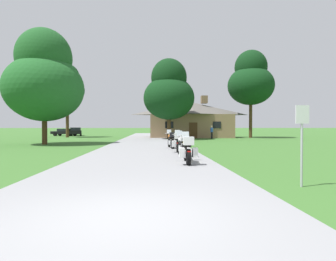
{
  "coord_description": "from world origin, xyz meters",
  "views": [
    {
      "loc": [
        0.5,
        -4.73,
        1.59
      ],
      "look_at": [
        2.01,
        21.92,
        1.19
      ],
      "focal_mm": 29.8,
      "sensor_mm": 36.0,
      "label": 1
    }
  ],
  "objects_px": {
    "metal_signpost_roadside": "(302,135)",
    "tree_left_far": "(67,86)",
    "bystander_blue_shirt_near_lodge": "(212,131)",
    "tree_by_lodge_front": "(169,92)",
    "motorcycle_yellow_nearest_to_camera": "(187,150)",
    "tree_left_near": "(44,79)",
    "parked_black_sedan_far_left": "(65,132)",
    "tree_right_of_lodge": "(251,80)",
    "parked_black_suv_far_left": "(75,131)",
    "motorcycle_white_second_in_row": "(182,145)",
    "motorcycle_orange_farthest_in_row": "(171,140)",
    "motorcycle_yellow_third_in_row": "(178,143)"
  },
  "relations": [
    {
      "from": "metal_signpost_roadside",
      "to": "tree_left_far",
      "type": "relative_size",
      "value": 0.2
    },
    {
      "from": "bystander_blue_shirt_near_lodge",
      "to": "tree_by_lodge_front",
      "type": "height_order",
      "value": "tree_by_lodge_front"
    },
    {
      "from": "motorcycle_yellow_nearest_to_camera",
      "to": "tree_left_near",
      "type": "xyz_separation_m",
      "value": [
        -10.9,
        13.67,
        5.11
      ]
    },
    {
      "from": "bystander_blue_shirt_near_lodge",
      "to": "tree_left_far",
      "type": "height_order",
      "value": "tree_left_far"
    },
    {
      "from": "metal_signpost_roadside",
      "to": "parked_black_sedan_far_left",
      "type": "relative_size",
      "value": 0.49
    },
    {
      "from": "tree_right_of_lodge",
      "to": "metal_signpost_roadside",
      "type": "bearing_deg",
      "value": -107.47
    },
    {
      "from": "tree_left_far",
      "to": "tree_right_of_lodge",
      "type": "bearing_deg",
      "value": -6.09
    },
    {
      "from": "bystander_blue_shirt_near_lodge",
      "to": "parked_black_suv_far_left",
      "type": "height_order",
      "value": "bystander_blue_shirt_near_lodge"
    },
    {
      "from": "tree_right_of_lodge",
      "to": "tree_by_lodge_front",
      "type": "bearing_deg",
      "value": -159.91
    },
    {
      "from": "motorcycle_white_second_in_row",
      "to": "tree_by_lodge_front",
      "type": "relative_size",
      "value": 0.21
    },
    {
      "from": "parked_black_sedan_far_left",
      "to": "tree_right_of_lodge",
      "type": "bearing_deg",
      "value": -100.82
    },
    {
      "from": "tree_by_lodge_front",
      "to": "parked_black_sedan_far_left",
      "type": "xyz_separation_m",
      "value": [
        -16.53,
        13.49,
        -5.1
      ]
    },
    {
      "from": "motorcycle_orange_farthest_in_row",
      "to": "parked_black_suv_far_left",
      "type": "bearing_deg",
      "value": 111.14
    },
    {
      "from": "motorcycle_yellow_nearest_to_camera",
      "to": "parked_black_sedan_far_left",
      "type": "relative_size",
      "value": 0.47
    },
    {
      "from": "motorcycle_yellow_third_in_row",
      "to": "tree_by_lodge_front",
      "type": "bearing_deg",
      "value": 92.37
    },
    {
      "from": "tree_left_near",
      "to": "motorcycle_white_second_in_row",
      "type": "bearing_deg",
      "value": -44.25
    },
    {
      "from": "metal_signpost_roadside",
      "to": "tree_left_near",
      "type": "relative_size",
      "value": 0.21
    },
    {
      "from": "tree_right_of_lodge",
      "to": "tree_left_far",
      "type": "height_order",
      "value": "tree_right_of_lodge"
    },
    {
      "from": "motorcycle_orange_farthest_in_row",
      "to": "tree_left_far",
      "type": "bearing_deg",
      "value": 116.74
    },
    {
      "from": "motorcycle_yellow_nearest_to_camera",
      "to": "bystander_blue_shirt_near_lodge",
      "type": "relative_size",
      "value": 1.24
    },
    {
      "from": "motorcycle_orange_farthest_in_row",
      "to": "bystander_blue_shirt_near_lodge",
      "type": "relative_size",
      "value": 1.24
    },
    {
      "from": "motorcycle_white_second_in_row",
      "to": "tree_left_near",
      "type": "relative_size",
      "value": 0.21
    },
    {
      "from": "motorcycle_white_second_in_row",
      "to": "parked_black_sedan_far_left",
      "type": "bearing_deg",
      "value": 112.0
    },
    {
      "from": "motorcycle_yellow_nearest_to_camera",
      "to": "parked_black_sedan_far_left",
      "type": "bearing_deg",
      "value": 116.02
    },
    {
      "from": "tree_left_near",
      "to": "metal_signpost_roadside",
      "type": "bearing_deg",
      "value": -53.32
    },
    {
      "from": "parked_black_sedan_far_left",
      "to": "bystander_blue_shirt_near_lodge",
      "type": "bearing_deg",
      "value": -110.98
    },
    {
      "from": "metal_signpost_roadside",
      "to": "tree_right_of_lodge",
      "type": "relative_size",
      "value": 0.18
    },
    {
      "from": "tree_by_lodge_front",
      "to": "metal_signpost_roadside",
      "type": "bearing_deg",
      "value": -85.92
    },
    {
      "from": "motorcycle_yellow_nearest_to_camera",
      "to": "motorcycle_white_second_in_row",
      "type": "distance_m",
      "value": 2.95
    },
    {
      "from": "motorcycle_yellow_third_in_row",
      "to": "motorcycle_orange_farthest_in_row",
      "type": "xyz_separation_m",
      "value": [
        -0.21,
        2.74,
        0.01
      ]
    },
    {
      "from": "metal_signpost_roadside",
      "to": "parked_black_sedan_far_left",
      "type": "xyz_separation_m",
      "value": [
        -18.42,
        40.11,
        -0.71
      ]
    },
    {
      "from": "motorcycle_orange_farthest_in_row",
      "to": "metal_signpost_roadside",
      "type": "bearing_deg",
      "value": -84.01
    },
    {
      "from": "motorcycle_yellow_nearest_to_camera",
      "to": "motorcycle_yellow_third_in_row",
      "type": "xyz_separation_m",
      "value": [
        0.09,
        5.4,
        0.0
      ]
    },
    {
      "from": "motorcycle_white_second_in_row",
      "to": "parked_black_suv_far_left",
      "type": "height_order",
      "value": "parked_black_suv_far_left"
    },
    {
      "from": "tree_left_far",
      "to": "motorcycle_yellow_third_in_row",
      "type": "bearing_deg",
      "value": -60.2
    },
    {
      "from": "parked_black_suv_far_left",
      "to": "tree_left_near",
      "type": "bearing_deg",
      "value": -96.87
    },
    {
      "from": "motorcycle_orange_farthest_in_row",
      "to": "tree_left_far",
      "type": "height_order",
      "value": "tree_left_far"
    },
    {
      "from": "bystander_blue_shirt_near_lodge",
      "to": "motorcycle_orange_farthest_in_row",
      "type": "bearing_deg",
      "value": -161.87
    },
    {
      "from": "motorcycle_yellow_third_in_row",
      "to": "motorcycle_orange_farthest_in_row",
      "type": "bearing_deg",
      "value": 98.3
    },
    {
      "from": "metal_signpost_roadside",
      "to": "parked_black_suv_far_left",
      "type": "distance_m",
      "value": 43.82
    },
    {
      "from": "bystander_blue_shirt_near_lodge",
      "to": "metal_signpost_roadside",
      "type": "distance_m",
      "value": 28.42
    },
    {
      "from": "motorcycle_white_second_in_row",
      "to": "parked_black_suv_far_left",
      "type": "xyz_separation_m",
      "value": [
        -14.45,
        33.22,
        0.16
      ]
    },
    {
      "from": "motorcycle_yellow_nearest_to_camera",
      "to": "motorcycle_yellow_third_in_row",
      "type": "relative_size",
      "value": 1.0
    },
    {
      "from": "motorcycle_yellow_third_in_row",
      "to": "parked_black_sedan_far_left",
      "type": "bearing_deg",
      "value": 121.82
    },
    {
      "from": "tree_right_of_lodge",
      "to": "tree_left_near",
      "type": "height_order",
      "value": "tree_right_of_lodge"
    },
    {
      "from": "motorcycle_white_second_in_row",
      "to": "tree_by_lodge_front",
      "type": "distance_m",
      "value": 20.05
    },
    {
      "from": "motorcycle_white_second_in_row",
      "to": "parked_black_sedan_far_left",
      "type": "relative_size",
      "value": 0.47
    },
    {
      "from": "motorcycle_white_second_in_row",
      "to": "tree_by_lodge_front",
      "type": "bearing_deg",
      "value": 84.58
    },
    {
      "from": "tree_by_lodge_front",
      "to": "bystander_blue_shirt_near_lodge",
      "type": "bearing_deg",
      "value": 15.62
    },
    {
      "from": "tree_left_near",
      "to": "tree_left_far",
      "type": "bearing_deg",
      "value": 99.84
    }
  ]
}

